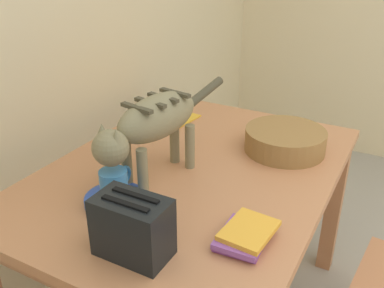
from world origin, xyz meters
TOP-DOWN VIEW (x-y plane):
  - wall_rear at (0.00, 2.11)m, footprint 4.92×0.11m
  - dining_table at (0.11, 1.40)m, footprint 1.33×0.98m
  - cat at (-0.03, 1.48)m, footprint 0.63×0.19m
  - saucer_bowl at (-0.21, 1.51)m, footprint 0.20×0.20m
  - coffee_mug at (-0.21, 1.51)m, footprint 0.13×0.09m
  - magazine at (0.47, 1.71)m, footprint 0.27×0.21m
  - book_stack at (-0.19, 1.07)m, footprint 0.19×0.15m
  - wicker_basket at (0.42, 1.15)m, footprint 0.32×0.32m
  - toaster at (-0.38, 1.31)m, footprint 0.12×0.20m

SIDE VIEW (x-z plane):
  - dining_table at x=0.11m, z-range 0.29..1.04m
  - magazine at x=0.47m, z-range 0.75..0.75m
  - saucer_bowl at x=-0.21m, z-range 0.75..0.77m
  - book_stack at x=-0.19m, z-range 0.75..0.79m
  - wicker_basket at x=0.42m, z-range 0.75..0.84m
  - coffee_mug at x=-0.21m, z-range 0.77..0.87m
  - toaster at x=-0.38m, z-range 0.75..0.92m
  - cat at x=-0.03m, z-range 0.81..1.12m
  - wall_rear at x=0.00m, z-range 0.00..2.50m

